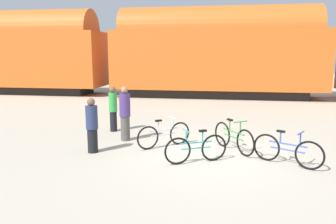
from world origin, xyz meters
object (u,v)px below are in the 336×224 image
object	(u,v)px
person_in_purple	(125,114)
bicycle_silver	(164,135)
bicycle_green	(233,138)
person_in_green	(113,109)
freight_train	(216,50)
person_in_navy	(92,126)
bicycle_blue	(287,150)
bicycle_teal	(196,149)

from	to	relation	value
person_in_purple	bicycle_silver	bearing A→B (deg)	-25.13
bicycle_green	person_in_green	xyz separation A→B (m)	(-4.18, 1.79, 0.43)
bicycle_green	freight_train	bearing A→B (deg)	93.48
person_in_navy	bicycle_silver	bearing A→B (deg)	-46.90
freight_train	person_in_purple	bearing A→B (deg)	-103.56
bicycle_silver	person_in_navy	distance (m)	2.14
freight_train	person_in_purple	distance (m)	11.64
freight_train	bicycle_silver	bearing A→B (deg)	-96.44
freight_train	bicycle_silver	size ratio (longest dim) A/B	29.05
bicycle_silver	person_in_purple	world-z (taller)	person_in_purple
freight_train	bicycle_green	xyz separation A→B (m)	(0.72, -11.76, -2.57)
bicycle_blue	person_in_green	distance (m)	6.17
bicycle_blue	freight_train	bearing A→B (deg)	98.95
bicycle_teal	bicycle_blue	xyz separation A→B (m)	(2.28, 0.19, 0.00)
bicycle_silver	person_in_purple	bearing A→B (deg)	158.24
bicycle_green	person_in_navy	size ratio (longest dim) A/B	0.98
freight_train	person_in_green	size ratio (longest dim) A/B	25.50
bicycle_teal	person_in_navy	size ratio (longest dim) A/B	1.00
bicycle_teal	person_in_purple	bearing A→B (deg)	142.76
bicycle_blue	person_in_navy	distance (m)	5.27
freight_train	bicycle_silver	world-z (taller)	freight_train
bicycle_teal	bicycle_silver	bearing A→B (deg)	129.11
bicycle_teal	person_in_green	bearing A→B (deg)	136.92
bicycle_teal	person_in_purple	world-z (taller)	person_in_purple
person_in_navy	person_in_purple	xyz separation A→B (m)	(0.55, 1.40, 0.10)
freight_train	person_in_navy	bearing A→B (deg)	-104.47
bicycle_teal	person_in_navy	bearing A→B (deg)	171.63
bicycle_green	bicycle_blue	distance (m)	1.64
person_in_navy	bicycle_green	bearing A→B (deg)	-60.01
bicycle_green	bicycle_blue	size ratio (longest dim) A/B	0.97
freight_train	bicycle_teal	xyz separation A→B (m)	(-0.27, -12.97, -2.59)
bicycle_silver	person_in_navy	size ratio (longest dim) A/B	0.91
bicycle_teal	person_in_purple	xyz separation A→B (m)	(-2.42, 1.84, 0.50)
freight_train	bicycle_silver	xyz separation A→B (m)	(-1.32, -11.67, -2.59)
person_in_green	person_in_navy	world-z (taller)	person_in_green
bicycle_green	person_in_navy	distance (m)	4.04
bicycle_blue	bicycle_teal	bearing A→B (deg)	-175.24
bicycle_teal	bicycle_green	bearing A→B (deg)	50.74
person_in_green	person_in_navy	bearing A→B (deg)	-3.53
bicycle_green	bicycle_teal	bearing A→B (deg)	-129.26
bicycle_silver	bicycle_blue	world-z (taller)	bicycle_blue
bicycle_silver	bicycle_green	size ratio (longest dim) A/B	0.93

